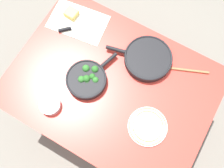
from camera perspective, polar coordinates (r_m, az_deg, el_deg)
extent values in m
plane|color=slate|center=(2.27, 0.00, -5.55)|extent=(14.00, 14.00, 0.00)
cube|color=red|center=(1.56, 0.00, -0.37)|extent=(1.26, 0.93, 0.03)
cylinder|color=#BCBCC1|center=(2.06, 19.75, -1.40)|extent=(0.05, 0.05, 0.71)
cylinder|color=#BCBCC1|center=(2.18, -7.98, 13.02)|extent=(0.05, 0.05, 0.71)
cylinder|color=#BCBCC1|center=(2.03, -20.14, -5.18)|extent=(0.05, 0.05, 0.71)
cylinder|color=black|center=(1.54, -5.85, 0.89)|extent=(0.25, 0.25, 0.05)
torus|color=black|center=(1.52, -5.94, 1.17)|extent=(0.25, 0.25, 0.01)
cylinder|color=black|center=(1.57, -0.76, 5.47)|extent=(0.06, 0.13, 0.02)
cylinder|color=#205218|center=(1.54, -5.66, 0.50)|extent=(0.01, 0.01, 0.02)
sphere|color=#286023|center=(1.52, -5.74, 0.74)|extent=(0.04, 0.04, 0.04)
cylinder|color=#245B1C|center=(1.57, -5.82, 3.32)|extent=(0.02, 0.02, 0.02)
sphere|color=#2D6B28|center=(1.54, -5.92, 3.68)|extent=(0.04, 0.04, 0.04)
cylinder|color=#245B1C|center=(1.54, -3.73, 0.65)|extent=(0.01, 0.01, 0.02)
sphere|color=#2D6B28|center=(1.52, -3.79, 0.92)|extent=(0.04, 0.04, 0.04)
cylinder|color=#245B1C|center=(1.55, -6.91, 0.78)|extent=(0.01, 0.01, 0.02)
sphere|color=#2D6B28|center=(1.52, -7.02, 1.08)|extent=(0.04, 0.04, 0.04)
cylinder|color=#205218|center=(1.56, -3.85, 3.05)|extent=(0.02, 0.02, 0.02)
sphere|color=#286023|center=(1.53, -3.92, 3.40)|extent=(0.04, 0.04, 0.04)
cylinder|color=#205218|center=(1.55, -4.45, 1.41)|extent=(0.01, 0.01, 0.02)
sphere|color=#286023|center=(1.52, -4.52, 1.70)|extent=(0.04, 0.04, 0.04)
cylinder|color=#205218|center=(1.54, -5.76, 0.90)|extent=(0.02, 0.02, 0.03)
sphere|color=#286023|center=(1.52, -5.87, 1.23)|extent=(0.05, 0.05, 0.05)
cube|color=#AD7F4C|center=(1.53, -4.52, -0.85)|extent=(0.03, 0.04, 0.02)
cube|color=olive|center=(1.53, -7.30, -0.86)|extent=(0.04, 0.04, 0.03)
cube|color=#9E703D|center=(1.54, -7.54, 1.02)|extent=(0.06, 0.06, 0.04)
cylinder|color=black|center=(1.60, 8.21, 5.68)|extent=(0.30, 0.30, 0.05)
torus|color=black|center=(1.58, 8.33, 6.02)|extent=(0.30, 0.30, 0.01)
cylinder|color=black|center=(1.60, 0.83, 7.92)|extent=(0.13, 0.05, 0.02)
cylinder|color=#EAD170|center=(1.60, 8.18, 5.61)|extent=(0.25, 0.25, 0.02)
cylinder|color=#996B42|center=(1.64, 15.94, 3.17)|extent=(0.31, 0.14, 0.02)
ellipsoid|color=#996B42|center=(1.60, 9.55, 4.05)|extent=(0.07, 0.06, 0.02)
cube|color=silver|center=(1.75, -7.78, 13.96)|extent=(0.41, 0.29, 0.00)
cube|color=silver|center=(1.72, -6.12, 13.12)|extent=(0.16, 0.15, 0.01)
cylinder|color=black|center=(1.72, -10.74, 12.14)|extent=(0.08, 0.08, 0.02)
cube|color=#E0C15B|center=(1.76, -9.29, 15.68)|extent=(0.08, 0.08, 0.04)
cylinder|color=silver|center=(1.51, 8.11, -9.59)|extent=(0.23, 0.23, 0.01)
torus|color=gold|center=(1.50, 8.15, -9.56)|extent=(0.22, 0.22, 0.01)
cylinder|color=silver|center=(1.49, 8.18, -9.53)|extent=(0.19, 0.19, 0.01)
torus|color=gold|center=(1.49, 8.21, -9.50)|extent=(0.18, 0.18, 0.01)
cylinder|color=#B7B7BC|center=(1.54, -13.97, -4.63)|extent=(0.13, 0.13, 0.04)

